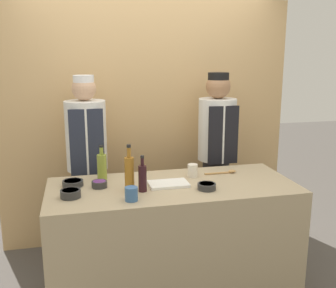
# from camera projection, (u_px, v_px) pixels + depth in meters

# --- Properties ---
(cabinet_wall) EXTENTS (2.89, 0.18, 2.40)m
(cabinet_wall) POSITION_uv_depth(u_px,v_px,m) (146.00, 122.00, 3.97)
(cabinet_wall) COLOR tan
(cabinet_wall) RESTS_ON ground_plane
(counter) EXTENTS (1.86, 0.79, 0.92)m
(counter) POSITION_uv_depth(u_px,v_px,m) (173.00, 241.00, 3.05)
(counter) COLOR tan
(counter) RESTS_ON ground_plane
(sauce_bowl_green) EXTENTS (0.14, 0.14, 0.05)m
(sauce_bowl_green) POSITION_uv_depth(u_px,v_px,m) (71.00, 193.00, 2.69)
(sauce_bowl_green) COLOR #2D2D2D
(sauce_bowl_green) RESTS_ON counter
(sauce_bowl_orange) EXTENTS (0.13, 0.13, 0.05)m
(sauce_bowl_orange) POSITION_uv_depth(u_px,v_px,m) (207.00, 186.00, 2.85)
(sauce_bowl_orange) COLOR #2D2D2D
(sauce_bowl_orange) RESTS_ON counter
(sauce_bowl_brown) EXTENTS (0.15, 0.15, 0.04)m
(sauce_bowl_brown) POSITION_uv_depth(u_px,v_px,m) (73.00, 183.00, 2.92)
(sauce_bowl_brown) COLOR #2D2D2D
(sauce_bowl_brown) RESTS_ON counter
(sauce_bowl_purple) EXTENTS (0.11, 0.11, 0.05)m
(sauce_bowl_purple) POSITION_uv_depth(u_px,v_px,m) (99.00, 184.00, 2.89)
(sauce_bowl_purple) COLOR #2D2D2D
(sauce_bowl_purple) RESTS_ON counter
(cutting_board) EXTENTS (0.29, 0.19, 0.02)m
(cutting_board) POSITION_uv_depth(u_px,v_px,m) (168.00, 184.00, 2.94)
(cutting_board) COLOR white
(cutting_board) RESTS_ON counter
(bottle_amber) EXTENTS (0.07, 0.07, 0.34)m
(bottle_amber) POSITION_uv_depth(u_px,v_px,m) (129.00, 173.00, 2.81)
(bottle_amber) COLOR #9E661E
(bottle_amber) RESTS_ON counter
(bottle_oil) EXTENTS (0.08, 0.08, 0.27)m
(bottle_oil) POSITION_uv_depth(u_px,v_px,m) (102.00, 166.00, 3.07)
(bottle_oil) COLOR olive
(bottle_oil) RESTS_ON counter
(bottle_wine) EXTENTS (0.06, 0.06, 0.26)m
(bottle_wine) POSITION_uv_depth(u_px,v_px,m) (143.00, 177.00, 2.79)
(bottle_wine) COLOR black
(bottle_wine) RESTS_ON counter
(cup_cream) EXTENTS (0.08, 0.08, 0.10)m
(cup_cream) POSITION_uv_depth(u_px,v_px,m) (193.00, 171.00, 3.13)
(cup_cream) COLOR silver
(cup_cream) RESTS_ON counter
(cup_blue) EXTENTS (0.09, 0.09, 0.09)m
(cup_blue) POSITION_uv_depth(u_px,v_px,m) (131.00, 194.00, 2.62)
(cup_blue) COLOR #386093
(cup_blue) RESTS_ON counter
(wooden_spoon) EXTENTS (0.27, 0.05, 0.03)m
(wooden_spoon) POSITION_uv_depth(u_px,v_px,m) (225.00, 172.00, 3.23)
(wooden_spoon) COLOR #B2844C
(wooden_spoon) RESTS_ON counter
(chef_left) EXTENTS (0.36, 0.36, 1.70)m
(chef_left) POSITION_uv_depth(u_px,v_px,m) (87.00, 164.00, 3.49)
(chef_left) COLOR #28282D
(chef_left) RESTS_ON ground_plane
(chef_right) EXTENTS (0.35, 0.35, 1.71)m
(chef_right) POSITION_uv_depth(u_px,v_px,m) (216.00, 155.00, 3.76)
(chef_right) COLOR #28282D
(chef_right) RESTS_ON ground_plane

